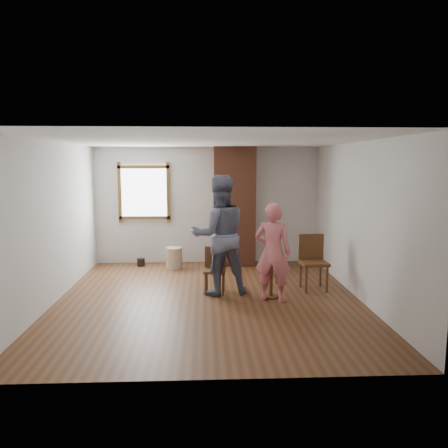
{
  "coord_description": "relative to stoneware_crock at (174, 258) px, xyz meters",
  "views": [
    {
      "loc": [
        -0.07,
        -7.05,
        2.26
      ],
      "look_at": [
        0.29,
        0.8,
        1.15
      ],
      "focal_mm": 35.0,
      "sensor_mm": 36.0,
      "label": 1
    }
  ],
  "objects": [
    {
      "name": "ground",
      "position": [
        0.72,
        -2.19,
        -0.23
      ],
      "size": [
        5.5,
        5.5,
        0.0
      ],
      "primitive_type": "plane",
      "color": "brown",
      "rests_on": "ground"
    },
    {
      "name": "room_shell",
      "position": [
        0.67,
        -1.58,
        1.58
      ],
      "size": [
        5.04,
        5.52,
        2.62
      ],
      "color": "silver",
      "rests_on": "ground"
    },
    {
      "name": "brick_chimney",
      "position": [
        1.32,
        0.31,
        1.07
      ],
      "size": [
        0.9,
        0.5,
        2.6
      ],
      "primitive_type": "cube",
      "color": "brown",
      "rests_on": "ground"
    },
    {
      "name": "stoneware_crock",
      "position": [
        0.0,
        0.0,
        0.0
      ],
      "size": [
        0.46,
        0.46,
        0.45
      ],
      "primitive_type": "cylinder",
      "rotation": [
        0.0,
        0.0,
        0.42
      ],
      "color": "tan",
      "rests_on": "ground"
    },
    {
      "name": "dark_pot",
      "position": [
        -0.74,
        0.21,
        -0.14
      ],
      "size": [
        0.22,
        0.22,
        0.17
      ],
      "primitive_type": "cylinder",
      "rotation": [
        0.0,
        0.0,
        -0.3
      ],
      "color": "black",
      "rests_on": "ground"
    },
    {
      "name": "dining_chair_left",
      "position": [
        0.84,
        -1.78,
        0.22
      ],
      "size": [
        0.4,
        0.4,
        0.79
      ],
      "rotation": [
        0.0,
        0.0,
        -0.09
      ],
      "color": "#5A321B",
      "rests_on": "ground"
    },
    {
      "name": "dining_chair_right",
      "position": [
        2.59,
        -1.68,
        0.32
      ],
      "size": [
        0.48,
        0.48,
        0.98
      ],
      "rotation": [
        0.0,
        0.0,
        0.04
      ],
      "color": "#5A321B",
      "rests_on": "ground"
    },
    {
      "name": "side_table",
      "position": [
        1.78,
        -2.14,
        0.18
      ],
      "size": [
        0.4,
        0.4,
        0.6
      ],
      "color": "#5A321B",
      "rests_on": "ground"
    },
    {
      "name": "cake_plate",
      "position": [
        1.78,
        -2.14,
        0.38
      ],
      "size": [
        0.18,
        0.18,
        0.01
      ],
      "primitive_type": "cylinder",
      "color": "white",
      "rests_on": "side_table"
    },
    {
      "name": "cake_slice",
      "position": [
        1.79,
        -2.14,
        0.41
      ],
      "size": [
        0.08,
        0.07,
        0.06
      ],
      "primitive_type": "cube",
      "color": "white",
      "rests_on": "cake_plate"
    },
    {
      "name": "man",
      "position": [
        0.91,
        -1.87,
        0.8
      ],
      "size": [
        1.15,
        0.98,
        2.06
      ],
      "primitive_type": "imported",
      "rotation": [
        0.0,
        0.0,
        3.36
      ],
      "color": "black",
      "rests_on": "ground"
    },
    {
      "name": "person_pink",
      "position": [
        1.77,
        -2.33,
        0.59
      ],
      "size": [
        0.69,
        0.57,
        1.63
      ],
      "primitive_type": "imported",
      "rotation": [
        0.0,
        0.0,
        2.8
      ],
      "color": "#E07075",
      "rests_on": "ground"
    }
  ]
}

